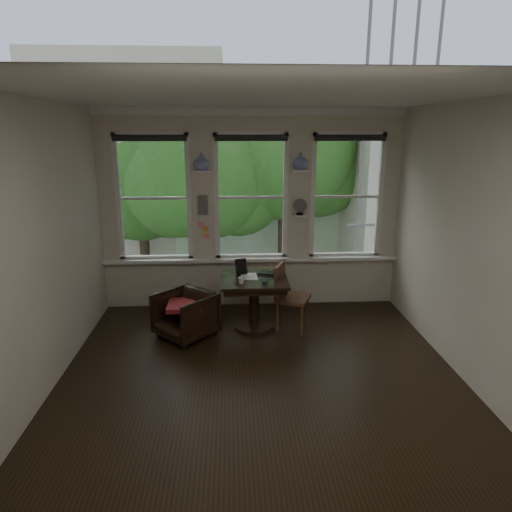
{
  "coord_description": "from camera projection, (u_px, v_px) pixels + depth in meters",
  "views": [
    {
      "loc": [
        -0.31,
        -4.61,
        2.7
      ],
      "look_at": [
        -0.0,
        0.9,
        1.15
      ],
      "focal_mm": 32.0,
      "sensor_mm": 36.0,
      "label": 1
    }
  ],
  "objects": [
    {
      "name": "ground",
      "position": [
        260.0,
        375.0,
        5.18
      ],
      "size": [
        4.5,
        4.5,
        0.0
      ],
      "primitive_type": "plane",
      "color": "black",
      "rests_on": "ground"
    },
    {
      "name": "ceiling",
      "position": [
        261.0,
        96.0,
        4.37
      ],
      "size": [
        4.5,
        4.5,
        0.0
      ],
      "primitive_type": "plane",
      "rotation": [
        3.14,
        0.0,
        0.0
      ],
      "color": "silver",
      "rests_on": "ground"
    },
    {
      "name": "wall_back",
      "position": [
        251.0,
        210.0,
        6.94
      ],
      "size": [
        4.5,
        0.0,
        4.5
      ],
      "primitive_type": "plane",
      "rotation": [
        1.57,
        0.0,
        0.0
      ],
      "color": "beige",
      "rests_on": "ground"
    },
    {
      "name": "wall_front",
      "position": [
        287.0,
        346.0,
        2.61
      ],
      "size": [
        4.5,
        0.0,
        4.5
      ],
      "primitive_type": "plane",
      "rotation": [
        -1.57,
        0.0,
        0.0
      ],
      "color": "beige",
      "rests_on": "ground"
    },
    {
      "name": "wall_left",
      "position": [
        41.0,
        250.0,
        4.65
      ],
      "size": [
        0.0,
        4.5,
        4.5
      ],
      "primitive_type": "plane",
      "rotation": [
        1.57,
        0.0,
        1.57
      ],
      "color": "beige",
      "rests_on": "ground"
    },
    {
      "name": "wall_right",
      "position": [
        470.0,
        244.0,
        4.89
      ],
      "size": [
        0.0,
        4.5,
        4.5
      ],
      "primitive_type": "plane",
      "rotation": [
        1.57,
        0.0,
        -1.57
      ],
      "color": "beige",
      "rests_on": "ground"
    },
    {
      "name": "window_left",
      "position": [
        154.0,
        198.0,
        6.8
      ],
      "size": [
        1.1,
        0.12,
        1.9
      ],
      "primitive_type": null,
      "color": "white",
      "rests_on": "ground"
    },
    {
      "name": "window_center",
      "position": [
        251.0,
        197.0,
        6.88
      ],
      "size": [
        1.1,
        0.12,
        1.9
      ],
      "primitive_type": null,
      "color": "white",
      "rests_on": "ground"
    },
    {
      "name": "window_right",
      "position": [
        346.0,
        196.0,
        6.96
      ],
      "size": [
        1.1,
        0.12,
        1.9
      ],
      "primitive_type": null,
      "color": "white",
      "rests_on": "ground"
    },
    {
      "name": "shelf_left",
      "position": [
        202.0,
        171.0,
        6.64
      ],
      "size": [
        0.26,
        0.16,
        0.03
      ],
      "primitive_type": "cube",
      "color": "white",
      "rests_on": "ground"
    },
    {
      "name": "shelf_right",
      "position": [
        300.0,
        171.0,
        6.72
      ],
      "size": [
        0.26,
        0.16,
        0.03
      ],
      "primitive_type": "cube",
      "color": "white",
      "rests_on": "ground"
    },
    {
      "name": "intercom",
      "position": [
        203.0,
        205.0,
        6.8
      ],
      "size": [
        0.14,
        0.06,
        0.28
      ],
      "primitive_type": "cube",
      "color": "#59544F",
      "rests_on": "ground"
    },
    {
      "name": "sticky_notes",
      "position": [
        204.0,
        228.0,
        6.9
      ],
      "size": [
        0.16,
        0.01,
        0.24
      ],
      "primitive_type": null,
      "color": "pink",
      "rests_on": "ground"
    },
    {
      "name": "desk_fan",
      "position": [
        300.0,
        209.0,
        6.85
      ],
      "size": [
        0.2,
        0.2,
        0.24
      ],
      "primitive_type": null,
      "color": "#59544F",
      "rests_on": "ground"
    },
    {
      "name": "vase_left",
      "position": [
        201.0,
        162.0,
        6.6
      ],
      "size": [
        0.24,
        0.24,
        0.25
      ],
      "primitive_type": "imported",
      "color": "silver",
      "rests_on": "shelf_left"
    },
    {
      "name": "vase_right",
      "position": [
        301.0,
        161.0,
        6.68
      ],
      "size": [
        0.24,
        0.24,
        0.25
      ],
      "primitive_type": "imported",
      "color": "silver",
      "rests_on": "shelf_right"
    },
    {
      "name": "table",
      "position": [
        254.0,
        303.0,
        6.29
      ],
      "size": [
        0.9,
        0.9,
        0.75
      ],
      "primitive_type": null,
      "color": "black",
      "rests_on": "ground"
    },
    {
      "name": "armchair_left",
      "position": [
        185.0,
        315.0,
        6.05
      ],
      "size": [
        0.96,
        0.96,
        0.63
      ],
      "primitive_type": "imported",
      "rotation": [
        0.0,
        0.0,
        -0.77
      ],
      "color": "black",
      "rests_on": "ground"
    },
    {
      "name": "cushion_red",
      "position": [
        185.0,
        305.0,
        6.01
      ],
      "size": [
        0.45,
        0.45,
        0.06
      ],
      "primitive_type": "cube",
      "color": "maroon",
      "rests_on": "armchair_left"
    },
    {
      "name": "side_chair_right",
      "position": [
        293.0,
        298.0,
        6.25
      ],
      "size": [
        0.55,
        0.55,
        0.92
      ],
      "primitive_type": null,
      "rotation": [
        0.0,
        0.0,
        1.19
      ],
      "color": "#452618",
      "rests_on": "ground"
    },
    {
      "name": "laptop",
      "position": [
        268.0,
        275.0,
        6.27
      ],
      "size": [
        0.39,
        0.32,
        0.03
      ],
      "primitive_type": "imported",
      "rotation": [
        0.0,
        0.0,
        -0.34
      ],
      "color": "black",
      "rests_on": "table"
    },
    {
      "name": "mug",
      "position": [
        241.0,
        280.0,
        5.93
      ],
      "size": [
        0.11,
        0.11,
        0.08
      ],
      "primitive_type": "imported",
      "rotation": [
        0.0,
        0.0,
        -0.18
      ],
      "color": "white",
      "rests_on": "table"
    },
    {
      "name": "drinking_glass",
      "position": [
        264.0,
        280.0,
        5.94
      ],
      "size": [
        0.15,
        0.15,
        0.09
      ],
      "primitive_type": "imported",
      "rotation": [
        0.0,
        0.0,
        0.34
      ],
      "color": "white",
      "rests_on": "table"
    },
    {
      "name": "tablet",
      "position": [
        241.0,
        267.0,
        6.3
      ],
      "size": [
        0.18,
        0.12,
        0.22
      ],
      "primitive_type": "cube",
      "rotation": [
        -0.26,
        0.0,
        0.33
      ],
      "color": "black",
      "rests_on": "table"
    },
    {
      "name": "papers",
      "position": [
        249.0,
        276.0,
        6.23
      ],
      "size": [
        0.23,
        0.31,
        0.0
      ],
      "primitive_type": "cube",
      "rotation": [
        0.0,
        0.0,
        0.03
      ],
      "color": "silver",
      "rests_on": "table"
    }
  ]
}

